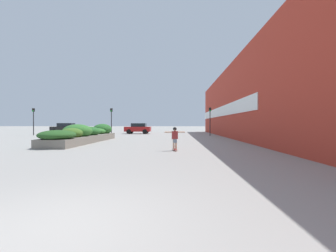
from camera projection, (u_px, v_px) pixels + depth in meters
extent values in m
plane|color=gray|center=(47.00, 230.00, 3.19)|extent=(300.00, 300.00, 0.00)
cube|color=#B23323|center=(241.00, 98.00, 20.35)|extent=(0.60, 47.26, 7.81)
cube|color=white|center=(219.00, 112.00, 29.64)|extent=(0.06, 28.70, 1.20)
cube|color=slate|center=(85.00, 139.00, 18.62)|extent=(2.06, 10.60, 0.56)
ellipsoid|color=#234C1E|center=(57.00, 135.00, 14.37)|extent=(2.24, 2.57, 0.65)
ellipsoid|color=#3D6623|center=(71.00, 133.00, 16.19)|extent=(1.59, 1.54, 0.77)
ellipsoid|color=#33702D|center=(78.00, 131.00, 17.44)|extent=(2.27, 1.89, 1.07)
ellipsoid|color=#286028|center=(88.00, 131.00, 19.31)|extent=(2.13, 1.74, 0.84)
ellipsoid|color=#33702D|center=(97.00, 131.00, 21.50)|extent=(1.61, 1.41, 0.63)
ellipsoid|color=#286028|center=(102.00, 129.00, 22.83)|extent=(1.90, 1.80, 1.10)
cube|color=maroon|center=(175.00, 149.00, 12.71)|extent=(0.31, 0.74, 0.01)
cylinder|color=beige|center=(173.00, 150.00, 12.95)|extent=(0.06, 0.06, 0.05)
cylinder|color=beige|center=(175.00, 150.00, 12.97)|extent=(0.06, 0.06, 0.05)
cylinder|color=beige|center=(174.00, 151.00, 12.45)|extent=(0.06, 0.06, 0.05)
cylinder|color=beige|center=(177.00, 151.00, 12.47)|extent=(0.06, 0.06, 0.05)
cylinder|color=tan|center=(174.00, 144.00, 12.70)|extent=(0.12, 0.12, 0.57)
cylinder|color=tan|center=(176.00, 144.00, 12.72)|extent=(0.12, 0.12, 0.57)
cube|color=slate|center=(175.00, 141.00, 12.71)|extent=(0.24, 0.21, 0.21)
cube|color=maroon|center=(175.00, 135.00, 12.70)|extent=(0.35, 0.22, 0.45)
cylinder|color=tan|center=(168.00, 132.00, 12.64)|extent=(0.43, 0.16, 0.07)
cylinder|color=tan|center=(181.00, 132.00, 12.76)|extent=(0.43, 0.16, 0.07)
sphere|color=tan|center=(175.00, 129.00, 12.70)|extent=(0.19, 0.19, 0.19)
sphere|color=black|center=(175.00, 129.00, 12.70)|extent=(0.22, 0.22, 0.22)
cube|color=maroon|center=(138.00, 129.00, 34.92)|extent=(3.97, 1.89, 0.74)
cube|color=black|center=(139.00, 125.00, 34.90)|extent=(2.18, 1.67, 0.53)
cylinder|color=black|center=(129.00, 132.00, 34.07)|extent=(0.71, 0.22, 0.71)
cylinder|color=black|center=(131.00, 131.00, 35.87)|extent=(0.71, 0.22, 0.71)
cylinder|color=black|center=(145.00, 132.00, 33.97)|extent=(0.71, 0.22, 0.71)
cylinder|color=black|center=(147.00, 131.00, 35.77)|extent=(0.71, 0.22, 0.71)
cube|color=black|center=(65.00, 129.00, 36.36)|extent=(4.19, 1.78, 0.74)
cube|color=black|center=(66.00, 125.00, 36.35)|extent=(2.30, 1.57, 0.57)
cylinder|color=black|center=(54.00, 131.00, 35.57)|extent=(0.71, 0.22, 0.71)
cylinder|color=black|center=(60.00, 131.00, 37.26)|extent=(0.71, 0.22, 0.71)
cylinder|color=black|center=(70.00, 131.00, 35.47)|extent=(0.71, 0.22, 0.71)
cylinder|color=black|center=(75.00, 131.00, 37.16)|extent=(0.71, 0.22, 0.71)
cylinder|color=black|center=(111.00, 124.00, 29.90)|extent=(0.11, 0.11, 3.16)
cube|color=black|center=(111.00, 110.00, 29.88)|extent=(0.28, 0.20, 0.45)
sphere|color=#2D2823|center=(111.00, 109.00, 29.76)|extent=(0.15, 0.15, 0.15)
sphere|color=#2D2823|center=(111.00, 110.00, 29.76)|extent=(0.15, 0.15, 0.15)
sphere|color=green|center=(111.00, 111.00, 29.76)|extent=(0.15, 0.15, 0.15)
cylinder|color=black|center=(210.00, 123.00, 28.65)|extent=(0.11, 0.11, 3.17)
cube|color=black|center=(210.00, 109.00, 28.64)|extent=(0.28, 0.20, 0.45)
sphere|color=#2D2823|center=(210.00, 108.00, 28.51)|extent=(0.15, 0.15, 0.15)
sphere|color=#2D2823|center=(210.00, 109.00, 28.52)|extent=(0.15, 0.15, 0.15)
sphere|color=green|center=(210.00, 110.00, 28.52)|extent=(0.15, 0.15, 0.15)
cylinder|color=black|center=(33.00, 123.00, 30.14)|extent=(0.11, 0.11, 3.18)
cube|color=black|center=(33.00, 110.00, 30.12)|extent=(0.28, 0.20, 0.45)
sphere|color=#2D2823|center=(33.00, 109.00, 30.00)|extent=(0.15, 0.15, 0.15)
sphere|color=#2D2823|center=(33.00, 110.00, 30.00)|extent=(0.15, 0.15, 0.15)
sphere|color=green|center=(33.00, 111.00, 30.00)|extent=(0.15, 0.15, 0.15)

